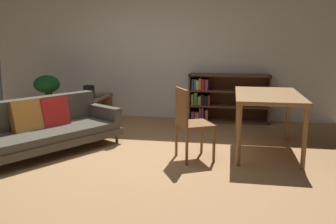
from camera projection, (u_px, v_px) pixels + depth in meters
name	position (u px, v px, depth m)	size (l,w,h in m)	color
ground_plane	(116.00, 159.00, 4.64)	(8.16, 8.16, 0.00)	#A87A4C
back_wall_panel	(157.00, 49.00, 6.98)	(6.80, 0.10, 2.70)	silver
fabric_couch	(44.00, 127.00, 4.92)	(1.75, 2.13, 0.74)	brown
media_console	(93.00, 111.00, 6.53)	(0.40, 1.08, 0.50)	olive
open_laptop	(92.00, 95.00, 6.57)	(0.43, 0.30, 0.10)	#333338
desk_speaker	(89.00, 92.00, 6.27)	(0.19, 0.19, 0.24)	black
potted_floor_plant	(47.00, 92.00, 6.68)	(0.47, 0.47, 0.88)	#9E9389
dining_table	(268.00, 99.00, 4.83)	(0.86, 1.41, 0.81)	olive
dining_chair_near	(190.00, 120.00, 4.54)	(0.56, 0.57, 0.93)	brown
bookshelf	(222.00, 98.00, 6.74)	(1.49, 0.35, 0.90)	#56351E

